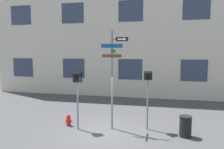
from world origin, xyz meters
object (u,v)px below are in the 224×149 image
Objects in this scene: street_sign_pole at (113,71)px; trash_bin at (185,126)px; pedestrian_signal_left at (77,84)px; fire_hydrant at (69,120)px; pedestrian_signal_right at (148,84)px.

street_sign_pole reaches higher than trash_bin.
street_sign_pole is 1.78m from pedestrian_signal_left.
trash_bin is at bearing -4.47° from street_sign_pole.
fire_hydrant is at bearing -178.59° from street_sign_pole.
street_sign_pole reaches higher than fire_hydrant.
pedestrian_signal_left is 2.03m from fire_hydrant.
pedestrian_signal_right is 3.01× the size of trash_bin.
street_sign_pole is 8.08× the size of fire_hydrant.
pedestrian_signal_right is 2.44m from trash_bin.
trash_bin is at bearing 2.03° from pedestrian_signal_left.
street_sign_pole is at bearing -169.30° from pedestrian_signal_right.
pedestrian_signal_right reaches higher than trash_bin.
trash_bin is (3.27, -0.26, -2.30)m from street_sign_pole.
pedestrian_signal_left is 5.18m from trash_bin.
street_sign_pole is at bearing 1.41° from fire_hydrant.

